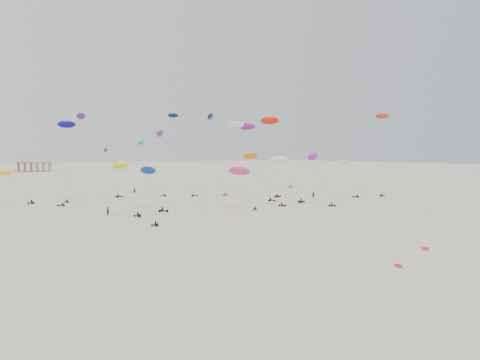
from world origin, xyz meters
TOP-DOWN VIEW (x-y plane):
  - ground_plane at (0.00, 200.00)m, footprint 900.00×900.00m
  - pavilion_main at (-10.00, 350.00)m, footprint 21.00×13.00m
  - pavilion_small at (60.00, 380.00)m, footprint 9.00×7.00m
  - rig_0 at (20.64, 85.59)m, footprint 6.75×6.68m
  - rig_1 at (-43.57, 129.81)m, footprint 9.47×7.00m
  - rig_2 at (-29.71, 119.49)m, footprint 8.45×5.33m
  - rig_3 at (-21.55, 94.89)m, footprint 7.28×14.51m
  - rig_4 at (-17.06, 99.27)m, footprint 3.97×10.95m
  - rig_5 at (-26.57, 86.77)m, footprint 4.84×16.85m
  - rig_6 at (12.96, 90.63)m, footprint 5.58×4.20m
  - rig_7 at (-15.32, 138.75)m, footprint 3.01×14.08m
  - rig_8 at (50.41, 106.19)m, footprint 10.63×15.43m
  - rig_9 at (59.05, 99.11)m, footprint 9.99×9.11m
  - rig_10 at (18.91, 118.03)m, footprint 10.52×14.64m
  - rig_11 at (2.55, 127.22)m, footprint 7.10×6.81m
  - rig_12 at (50.66, 141.98)m, footprint 5.31×8.15m
  - rig_13 at (14.01, 128.48)m, footprint 5.16×11.78m
  - rig_14 at (23.84, 121.18)m, footprint 6.79×16.32m
  - rig_15 at (18.92, 100.30)m, footprint 7.45×11.96m
  - rig_16 at (2.47, 91.71)m, footprint 5.43×10.23m
  - rig_17 at (-0.22, 136.86)m, footprint 5.87×12.25m
  - rig_19 at (14.87, 105.47)m, footprint 6.80×8.69m
  - rig_20 at (-30.44, 127.82)m, footprint 4.99×5.35m
  - spectator_0 at (-28.76, 94.68)m, footprint 0.88×0.96m
  - spectator_1 at (32.78, 100.75)m, footprint 1.25×1.10m
  - spectator_3 at (-7.17, 142.00)m, footprint 0.92×0.71m
  - grounded_kite_a at (-0.47, 37.46)m, footprint 2.23×2.15m
  - grounded_kite_b at (-11.65, 32.65)m, footprint 1.63×1.87m

SIDE VIEW (x-z plane):
  - ground_plane at x=0.00m, z-range 0.00..0.00m
  - spectator_0 at x=-28.76m, z-range -1.09..1.09m
  - spectator_1 at x=32.78m, z-range -1.11..1.11m
  - spectator_3 at x=-7.17m, z-range -1.14..1.14m
  - grounded_kite_a at x=-0.47m, z-range -0.04..0.04m
  - grounded_kite_b at x=-11.65m, z-range -0.04..0.04m
  - pavilion_small at x=60.00m, z-range -0.51..7.49m
  - pavilion_main at x=-10.00m, z-range -0.68..9.12m
  - rig_1 at x=-43.57m, z-range 0.46..10.46m
  - rig_4 at x=-17.06m, z-range 1.20..12.17m
  - rig_7 at x=-15.32m, z-range -0.98..16.33m
  - rig_3 at x=-21.55m, z-range -1.64..17.63m
  - rig_16 at x=2.47m, z-range 2.75..13.57m
  - rig_5 at x=-26.57m, z-range -0.62..16.96m
  - rig_8 at x=50.41m, z-range -0.16..16.84m
  - rig_6 at x=12.96m, z-range 3.66..16.30m
  - rig_0 at x=20.64m, z-range 3.63..17.13m
  - rig_19 at x=14.87m, z-range 3.79..17.82m
  - rig_11 at x=2.55m, z-range 3.10..28.52m
  - rig_2 at x=-29.71m, z-range 5.31..28.96m
  - rig_20 at x=-30.44m, z-range 6.37..28.47m
  - rig_17 at x=-0.22m, z-range 6.98..28.15m
  - rig_15 at x=18.92m, z-range 5.76..29.45m
  - rig_12 at x=50.66m, z-range 5.19..30.24m
  - rig_10 at x=18.91m, z-range 6.40..30.86m
  - rig_14 at x=23.84m, z-range 7.09..31.33m
  - rig_9 at x=59.05m, z-range 6.23..32.45m
  - rig_13 at x=14.01m, z-range 8.88..35.09m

